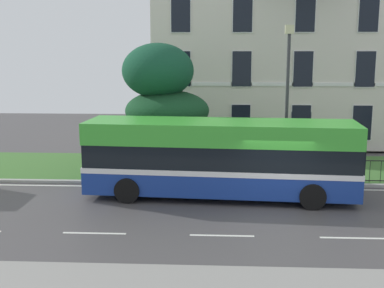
{
  "coord_description": "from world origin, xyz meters",
  "views": [
    {
      "loc": [
        -2.19,
        -16.37,
        5.62
      ],
      "look_at": [
        -3.27,
        4.84,
        1.63
      ],
      "focal_mm": 46.33,
      "sensor_mm": 36.0,
      "label": 1
    }
  ],
  "objects_px": {
    "evergreen_tree": "(163,123)",
    "litter_bin": "(203,162)",
    "single_decker_bus": "(221,157)",
    "georgian_townhouse": "(291,42)",
    "street_lamp_post": "(287,93)"
  },
  "relations": [
    {
      "from": "litter_bin",
      "to": "georgian_townhouse",
      "type": "bearing_deg",
      "value": 64.23
    },
    {
      "from": "single_decker_bus",
      "to": "litter_bin",
      "type": "xyz_separation_m",
      "value": [
        -0.74,
        2.95,
        -0.87
      ]
    },
    {
      "from": "evergreen_tree",
      "to": "litter_bin",
      "type": "relative_size",
      "value": 5.1
    },
    {
      "from": "street_lamp_post",
      "to": "litter_bin",
      "type": "height_order",
      "value": "street_lamp_post"
    },
    {
      "from": "georgian_townhouse",
      "to": "litter_bin",
      "type": "distance_m",
      "value": 13.29
    },
    {
      "from": "georgian_townhouse",
      "to": "litter_bin",
      "type": "bearing_deg",
      "value": -115.77
    },
    {
      "from": "georgian_townhouse",
      "to": "street_lamp_post",
      "type": "bearing_deg",
      "value": -98.46
    },
    {
      "from": "street_lamp_post",
      "to": "litter_bin",
      "type": "distance_m",
      "value": 4.81
    },
    {
      "from": "georgian_townhouse",
      "to": "single_decker_bus",
      "type": "bearing_deg",
      "value": -108.07
    },
    {
      "from": "georgian_townhouse",
      "to": "street_lamp_post",
      "type": "xyz_separation_m",
      "value": [
        -1.7,
        -11.4,
        -2.32
      ]
    },
    {
      "from": "evergreen_tree",
      "to": "single_decker_bus",
      "type": "bearing_deg",
      "value": -56.66
    },
    {
      "from": "georgian_townhouse",
      "to": "litter_bin",
      "type": "xyz_separation_m",
      "value": [
        -5.26,
        -10.89,
        -5.51
      ]
    },
    {
      "from": "litter_bin",
      "to": "single_decker_bus",
      "type": "bearing_deg",
      "value": -75.86
    },
    {
      "from": "evergreen_tree",
      "to": "litter_bin",
      "type": "distance_m",
      "value": 2.79
    },
    {
      "from": "street_lamp_post",
      "to": "georgian_townhouse",
      "type": "bearing_deg",
      "value": 81.54
    }
  ]
}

